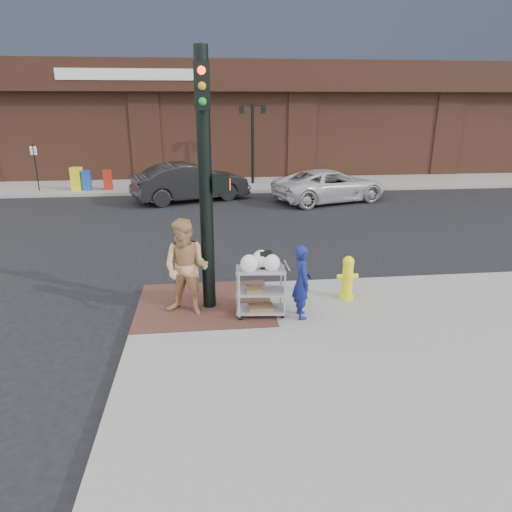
{
  "coord_description": "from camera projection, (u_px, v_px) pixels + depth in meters",
  "views": [
    {
      "loc": [
        -0.51,
        -7.95,
        4.17
      ],
      "look_at": [
        0.46,
        0.69,
        1.25
      ],
      "focal_mm": 32.0,
      "sensor_mm": 36.0,
      "label": 1
    }
  ],
  "objects": [
    {
      "name": "ground",
      "position": [
        236.0,
        329.0,
        8.87
      ],
      "size": [
        220.0,
        220.0,
        0.0
      ],
      "primitive_type": "plane",
      "color": "black",
      "rests_on": "ground"
    },
    {
      "name": "sidewalk_far",
      "position": [
        352.0,
        152.0,
        40.31
      ],
      "size": [
        65.0,
        36.0,
        0.15
      ],
      "primitive_type": "cube",
      "color": "#989490",
      "rests_on": "ground"
    },
    {
      "name": "brick_curb_ramp",
      "position": [
        205.0,
        304.0,
        9.61
      ],
      "size": [
        2.8,
        2.4,
        0.01
      ],
      "primitive_type": "cube",
      "color": "#4B2C23",
      "rests_on": "sidewalk_near"
    },
    {
      "name": "lamp_post",
      "position": [
        253.0,
        135.0,
        23.32
      ],
      "size": [
        1.32,
        0.22,
        4.0
      ],
      "color": "black",
      "rests_on": "sidewalk_far"
    },
    {
      "name": "parking_sign",
      "position": [
        36.0,
        168.0,
        21.71
      ],
      "size": [
        0.05,
        0.05,
        2.2
      ],
      "primitive_type": "cylinder",
      "color": "black",
      "rests_on": "sidewalk_far"
    },
    {
      "name": "traffic_signal_pole",
      "position": [
        206.0,
        178.0,
        8.65
      ],
      "size": [
        0.61,
        0.51,
        5.0
      ],
      "color": "black",
      "rests_on": "sidewalk_near"
    },
    {
      "name": "woman_blue",
      "position": [
        302.0,
        281.0,
        8.83
      ],
      "size": [
        0.37,
        0.55,
        1.49
      ],
      "primitive_type": "imported",
      "rotation": [
        0.0,
        0.0,
        1.6
      ],
      "color": "navy",
      "rests_on": "sidewalk_near"
    },
    {
      "name": "pedestrian_tan",
      "position": [
        186.0,
        268.0,
        8.89
      ],
      "size": [
        1.15,
        1.04,
        1.94
      ],
      "primitive_type": "imported",
      "rotation": [
        0.0,
        0.0,
        -0.39
      ],
      "color": "tan",
      "rests_on": "sidewalk_near"
    },
    {
      "name": "sedan_dark",
      "position": [
        190.0,
        182.0,
        20.24
      ],
      "size": [
        5.4,
        3.4,
        1.68
      ],
      "primitive_type": "imported",
      "rotation": [
        0.0,
        0.0,
        1.92
      ],
      "color": "black",
      "rests_on": "ground"
    },
    {
      "name": "minivan_white",
      "position": [
        330.0,
        186.0,
        20.17
      ],
      "size": [
        5.56,
        3.81,
        1.41
      ],
      "primitive_type": "imported",
      "rotation": [
        0.0,
        0.0,
        1.89
      ],
      "color": "silver",
      "rests_on": "ground"
    },
    {
      "name": "utility_cart",
      "position": [
        261.0,
        287.0,
        8.94
      ],
      "size": [
        0.99,
        0.61,
        1.32
      ],
      "color": "gray",
      "rests_on": "sidewalk_near"
    },
    {
      "name": "fire_hydrant",
      "position": [
        347.0,
        277.0,
        9.76
      ],
      "size": [
        0.45,
        0.32,
        0.96
      ],
      "color": "#FFF815",
      "rests_on": "sidewalk_near"
    },
    {
      "name": "newsbox_red",
      "position": [
        108.0,
        180.0,
        22.17
      ],
      "size": [
        0.44,
        0.41,
        0.96
      ],
      "primitive_type": "cube",
      "rotation": [
        0.0,
        0.0,
        0.11
      ],
      "color": "#A42412",
      "rests_on": "sidewalk_far"
    },
    {
      "name": "newsbox_yellow",
      "position": [
        77.0,
        179.0,
        21.94
      ],
      "size": [
        0.55,
        0.52,
        1.11
      ],
      "primitive_type": "cube",
      "rotation": [
        0.0,
        0.0,
        -0.23
      ],
      "color": "yellow",
      "rests_on": "sidewalk_far"
    },
    {
      "name": "newsbox_blue",
      "position": [
        87.0,
        181.0,
        21.99
      ],
      "size": [
        0.41,
        0.38,
        0.95
      ],
      "primitive_type": "cube",
      "rotation": [
        0.0,
        0.0,
        0.04
      ],
      "color": "#1A46AE",
      "rests_on": "sidewalk_far"
    }
  ]
}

